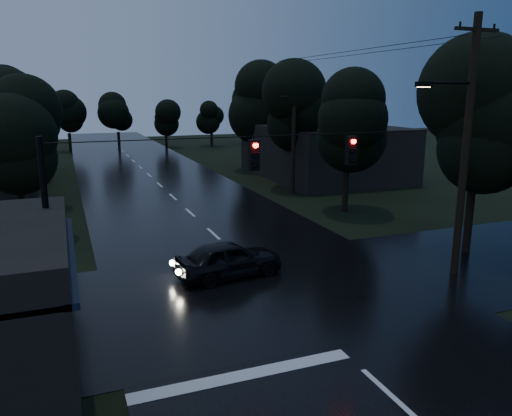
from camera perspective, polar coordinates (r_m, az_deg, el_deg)
main_road at (r=35.35m, az=-9.47°, el=1.22°), size 12.00×120.00×0.02m
cross_street at (r=18.78m, az=2.14°, el=-9.36°), size 60.00×9.00×0.02m
building_far_right at (r=43.59m, az=7.68°, el=6.44°), size 10.00×14.00×4.40m
utility_pole_main at (r=20.77m, az=22.71°, el=6.81°), size 3.50×0.30×10.00m
utility_pole_far at (r=35.51m, az=4.31°, el=7.75°), size 2.00×0.30×7.50m
anchor_pole_left at (r=15.50m, az=-22.57°, el=-3.55°), size 0.18×0.18×6.00m
span_signals at (r=16.78m, az=5.42°, el=6.45°), size 15.00×0.37×1.12m
tree_corner_near at (r=23.95m, az=24.10°, el=9.17°), size 4.48×4.48×9.44m
tree_left_a at (r=26.07m, az=-25.97°, el=7.56°), size 3.92×3.92×8.26m
tree_left_b at (r=34.06m, az=-26.06°, el=9.19°), size 4.20×4.20×8.85m
tree_left_c at (r=44.05m, az=-25.92°, el=10.29°), size 4.48×4.48×9.44m
tree_right_a at (r=30.45m, az=10.50°, el=9.97°), size 4.20×4.20×8.85m
tree_right_b at (r=37.74m, az=4.86°, el=11.27°), size 4.48×4.48×9.44m
tree_right_c at (r=47.14m, az=0.09°, el=12.13°), size 4.76×4.76×10.03m
car at (r=19.87m, az=-3.13°, el=-5.83°), size 4.47×2.26×1.46m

